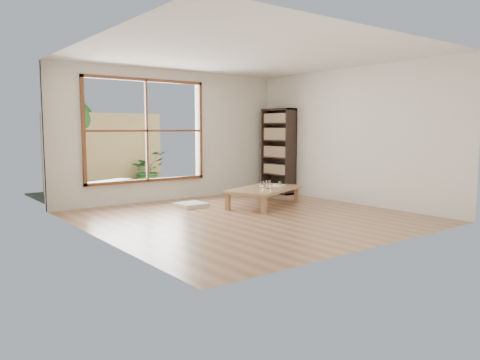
{
  "coord_description": "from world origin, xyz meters",
  "views": [
    {
      "loc": [
        -4.68,
        -5.93,
        1.44
      ],
      "look_at": [
        0.23,
        0.5,
        0.55
      ],
      "focal_mm": 35.0,
      "sensor_mm": 36.0,
      "label": 1
    }
  ],
  "objects_px": {
    "garden_bench": "(107,184)",
    "food_tray": "(279,185)",
    "low_table": "(264,190)",
    "bookshelf": "(278,151)"
  },
  "relations": [
    {
      "from": "bookshelf",
      "to": "garden_bench",
      "type": "relative_size",
      "value": 1.62
    },
    {
      "from": "low_table",
      "to": "food_tray",
      "type": "xyz_separation_m",
      "value": [
        0.45,
        0.09,
        0.06
      ]
    },
    {
      "from": "low_table",
      "to": "bookshelf",
      "type": "xyz_separation_m",
      "value": [
        1.41,
        1.18,
        0.64
      ]
    },
    {
      "from": "garden_bench",
      "to": "food_tray",
      "type": "bearing_deg",
      "value": -66.88
    },
    {
      "from": "food_tray",
      "to": "garden_bench",
      "type": "xyz_separation_m",
      "value": [
        -2.46,
        2.5,
        -0.04
      ]
    },
    {
      "from": "low_table",
      "to": "garden_bench",
      "type": "height_order",
      "value": "garden_bench"
    },
    {
      "from": "low_table",
      "to": "garden_bench",
      "type": "bearing_deg",
      "value": 105.27
    },
    {
      "from": "bookshelf",
      "to": "food_tray",
      "type": "relative_size",
      "value": 6.65
    },
    {
      "from": "bookshelf",
      "to": "low_table",
      "type": "bearing_deg",
      "value": -140.27
    },
    {
      "from": "bookshelf",
      "to": "garden_bench",
      "type": "distance_m",
      "value": 3.76
    }
  ]
}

